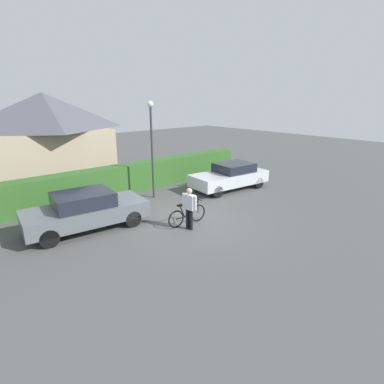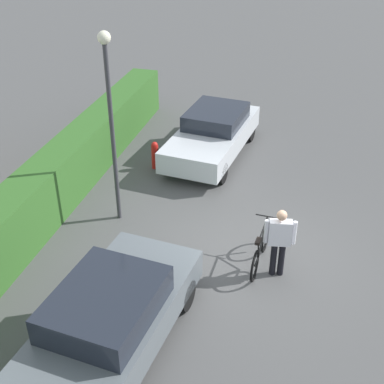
{
  "view_description": "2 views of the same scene",
  "coord_description": "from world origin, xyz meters",
  "px_view_note": "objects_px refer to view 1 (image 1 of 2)",
  "views": [
    {
      "loc": [
        -7.19,
        -8.44,
        4.63
      ],
      "look_at": [
        0.95,
        0.86,
        0.78
      ],
      "focal_mm": 28.44,
      "sensor_mm": 36.0,
      "label": 1
    },
    {
      "loc": [
        -9.05,
        -1.11,
        7.1
      ],
      "look_at": [
        0.03,
        1.31,
        1.39
      ],
      "focal_mm": 48.54,
      "sensor_mm": 36.0,
      "label": 2
    }
  ],
  "objects_px": {
    "parked_car_near": "(86,210)",
    "street_lamp": "(152,138)",
    "bicycle": "(187,215)",
    "parked_car_far": "(230,176)",
    "fire_hydrant": "(195,180)",
    "person_rider": "(189,206)"
  },
  "relations": [
    {
      "from": "parked_car_near",
      "to": "street_lamp",
      "type": "distance_m",
      "value": 4.7
    },
    {
      "from": "bicycle",
      "to": "street_lamp",
      "type": "xyz_separation_m",
      "value": [
        0.9,
        3.56,
        2.5
      ]
    },
    {
      "from": "parked_car_far",
      "to": "fire_hydrant",
      "type": "xyz_separation_m",
      "value": [
        -1.22,
        1.39,
        -0.28
      ]
    },
    {
      "from": "parked_car_near",
      "to": "fire_hydrant",
      "type": "distance_m",
      "value": 6.71
    },
    {
      "from": "person_rider",
      "to": "parked_car_far",
      "type": "bearing_deg",
      "value": 26.72
    },
    {
      "from": "parked_car_far",
      "to": "bicycle",
      "type": "xyz_separation_m",
      "value": [
        -4.75,
        -2.12,
        -0.32
      ]
    },
    {
      "from": "person_rider",
      "to": "street_lamp",
      "type": "bearing_deg",
      "value": 74.06
    },
    {
      "from": "parked_car_far",
      "to": "fire_hydrant",
      "type": "bearing_deg",
      "value": 131.41
    },
    {
      "from": "parked_car_near",
      "to": "parked_car_far",
      "type": "distance_m",
      "value": 7.78
    },
    {
      "from": "person_rider",
      "to": "street_lamp",
      "type": "relative_size",
      "value": 0.35
    },
    {
      "from": "person_rider",
      "to": "street_lamp",
      "type": "xyz_separation_m",
      "value": [
        1.13,
        3.94,
        1.97
      ]
    },
    {
      "from": "bicycle",
      "to": "street_lamp",
      "type": "bearing_deg",
      "value": 75.85
    },
    {
      "from": "parked_car_far",
      "to": "person_rider",
      "type": "height_order",
      "value": "person_rider"
    },
    {
      "from": "bicycle",
      "to": "parked_car_near",
      "type": "bearing_deg",
      "value": 144.93
    },
    {
      "from": "street_lamp",
      "to": "fire_hydrant",
      "type": "distance_m",
      "value": 3.6
    },
    {
      "from": "parked_car_near",
      "to": "person_rider",
      "type": "bearing_deg",
      "value": -41.88
    },
    {
      "from": "parked_car_far",
      "to": "street_lamp",
      "type": "bearing_deg",
      "value": 159.51
    },
    {
      "from": "street_lamp",
      "to": "bicycle",
      "type": "bearing_deg",
      "value": -104.15
    },
    {
      "from": "parked_car_far",
      "to": "bicycle",
      "type": "bearing_deg",
      "value": -155.93
    },
    {
      "from": "parked_car_far",
      "to": "bicycle",
      "type": "height_order",
      "value": "parked_car_far"
    },
    {
      "from": "parked_car_near",
      "to": "street_lamp",
      "type": "bearing_deg",
      "value": 19.98
    },
    {
      "from": "parked_car_near",
      "to": "bicycle",
      "type": "relative_size",
      "value": 2.59
    }
  ]
}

